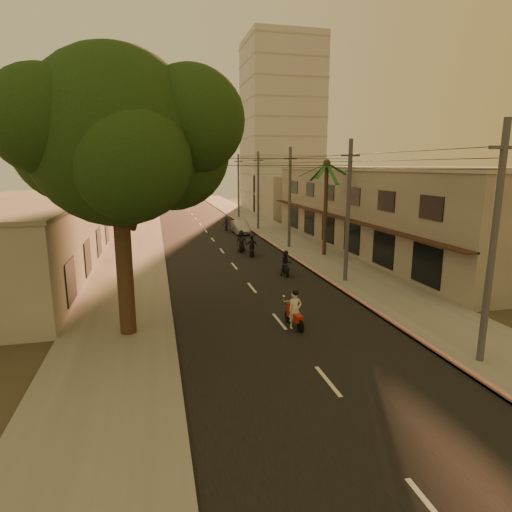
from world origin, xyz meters
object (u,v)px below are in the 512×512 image
object	(u,v)px
scooter_red	(295,311)
scooter_far_a	(241,242)
scooter_mid_a	(286,264)
broadleaf_tree	(126,139)
scooter_far_b	(226,224)
scooter_mid_b	(252,247)
palm_tree	(327,169)
parked_car	(240,227)

from	to	relation	value
scooter_red	scooter_far_a	distance (m)	18.22
scooter_mid_a	broadleaf_tree	bearing A→B (deg)	-132.48
scooter_far_a	scooter_far_b	world-z (taller)	scooter_far_a
scooter_mid_b	palm_tree	bearing A→B (deg)	-1.34
scooter_mid_a	scooter_far_b	distance (m)	21.79
broadleaf_tree	parked_car	size ratio (longest dim) A/B	2.77
scooter_mid_b	scooter_far_a	size ratio (longest dim) A/B	0.94
broadleaf_tree	scooter_far_b	size ratio (longest dim) A/B	7.70
palm_tree	scooter_mid_a	xyz separation A→B (m)	(-5.07, -5.59, -6.35)
scooter_mid_a	parked_car	distance (m)	19.00
scooter_far_a	scooter_far_b	distance (m)	12.96
scooter_mid_b	scooter_far_b	bearing A→B (deg)	98.72
scooter_red	scooter_mid_b	xyz separation A→B (m)	(1.60, 16.12, -0.01)
scooter_mid_b	scooter_far_a	xyz separation A→B (m)	(-0.45, 2.06, 0.06)
broadleaf_tree	scooter_mid_b	xyz separation A→B (m)	(8.68, 15.06, -7.66)
scooter_far_b	broadleaf_tree	bearing A→B (deg)	-92.85
scooter_red	scooter_mid_a	bearing A→B (deg)	68.18
broadleaf_tree	parked_car	bearing A→B (deg)	69.55
scooter_red	parked_car	bearing A→B (deg)	76.78
scooter_mid_a	parked_car	xyz separation A→B (m)	(0.62, 18.99, -0.09)
palm_tree	scooter_far_a	bearing A→B (deg)	152.90
scooter_mid_b	parked_car	world-z (taller)	scooter_mid_b
palm_tree	scooter_far_b	xyz separation A→B (m)	(-5.57, 16.20, -6.43)
scooter_mid_b	scooter_far_b	world-z (taller)	scooter_mid_b
palm_tree	scooter_far_b	bearing A→B (deg)	108.96
parked_car	scooter_far_a	bearing A→B (deg)	-102.54
scooter_far_a	parked_car	xyz separation A→B (m)	(1.93, 10.13, -0.16)
broadleaf_tree	scooter_far_b	distance (m)	32.33
scooter_mid_a	scooter_far_a	xyz separation A→B (m)	(-1.31, 8.85, 0.07)
scooter_far_a	scooter_red	bearing A→B (deg)	-80.61
palm_tree	scooter_mid_b	bearing A→B (deg)	168.54
scooter_mid_a	scooter_red	bearing A→B (deg)	-98.20
scooter_red	scooter_mid_a	xyz separation A→B (m)	(2.47, 9.33, -0.02)
broadleaf_tree	scooter_far_b	bearing A→B (deg)	73.25
scooter_red	scooter_far_a	size ratio (longest dim) A/B	0.99
broadleaf_tree	palm_tree	bearing A→B (deg)	43.48
scooter_far_a	scooter_far_b	xyz separation A→B (m)	(0.82, 12.93, -0.15)
scooter_red	scooter_mid_b	world-z (taller)	scooter_red
palm_tree	scooter_far_a	world-z (taller)	palm_tree
scooter_far_b	parked_car	distance (m)	3.01
scooter_mid_b	scooter_far_a	bearing A→B (deg)	112.40
broadleaf_tree	palm_tree	distance (m)	20.18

